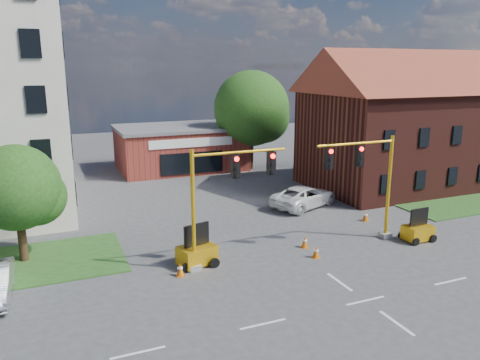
{
  "coord_description": "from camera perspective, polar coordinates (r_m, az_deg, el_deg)",
  "views": [
    {
      "loc": [
        -12.36,
        -15.18,
        10.05
      ],
      "look_at": [
        -1.83,
        10.0,
        3.41
      ],
      "focal_mm": 35.0,
      "sensor_mm": 36.0,
      "label": 1
    }
  ],
  "objects": [
    {
      "name": "cone_c",
      "position": [
        27.07,
        7.9,
        -7.49
      ],
      "size": [
        0.4,
        0.4,
        0.7
      ],
      "color": "#DB640B",
      "rests_on": "ground"
    },
    {
      "name": "brick_shop",
      "position": [
        47.49,
        -7.3,
        3.99
      ],
      "size": [
        12.4,
        8.4,
        4.3
      ],
      "color": "maroon",
      "rests_on": "ground"
    },
    {
      "name": "trailer_east",
      "position": [
        29.71,
        20.86,
        -5.83
      ],
      "size": [
        1.71,
        1.17,
        1.9
      ],
      "rotation": [
        0.0,
        0.0,
        0.04
      ],
      "color": "#F0AE14",
      "rests_on": "ground"
    },
    {
      "name": "townhouse_row",
      "position": [
        43.71,
        21.63,
        7.31
      ],
      "size": [
        21.0,
        11.0,
        11.5
      ],
      "color": "#4C1C17",
      "rests_on": "ground"
    },
    {
      "name": "signal_mast_east",
      "position": [
        27.67,
        15.19,
        0.38
      ],
      "size": [
        5.3,
        0.6,
        6.2
      ],
      "color": "#9B9B96",
      "rests_on": "ground"
    },
    {
      "name": "signal_mast_west",
      "position": [
        23.46,
        -1.93,
        -1.49
      ],
      "size": [
        5.3,
        0.6,
        6.2
      ],
      "color": "#9B9B96",
      "rests_on": "ground"
    },
    {
      "name": "tree_large",
      "position": [
        46.63,
        1.8,
        8.43
      ],
      "size": [
        7.76,
        7.39,
        9.75
      ],
      "color": "#372614",
      "rests_on": "ground"
    },
    {
      "name": "cone_a",
      "position": [
        23.57,
        -7.31,
        -10.79
      ],
      "size": [
        0.4,
        0.4,
        0.7
      ],
      "color": "#DB640B",
      "rests_on": "ground"
    },
    {
      "name": "tree_nw_front",
      "position": [
        26.53,
        -25.08,
        -1.13
      ],
      "size": [
        4.65,
        4.43,
        6.26
      ],
      "color": "#372614",
      "rests_on": "ground"
    },
    {
      "name": "ground",
      "position": [
        22.01,
        15.05,
        -14.02
      ],
      "size": [
        120.0,
        120.0,
        0.0
      ],
      "primitive_type": "plane",
      "color": "#434345",
      "rests_on": "ground"
    },
    {
      "name": "pickup_white",
      "position": [
        34.63,
        7.82,
        -2.0
      ],
      "size": [
        6.15,
        4.49,
        1.55
      ],
      "primitive_type": "imported",
      "rotation": [
        0.0,
        0.0,
        1.96
      ],
      "color": "white",
      "rests_on": "ground"
    },
    {
      "name": "cone_b",
      "position": [
        25.81,
        9.26,
        -8.63
      ],
      "size": [
        0.4,
        0.4,
        0.7
      ],
      "color": "#DB640B",
      "rests_on": "ground"
    },
    {
      "name": "cone_d",
      "position": [
        32.37,
        15.04,
        -4.28
      ],
      "size": [
        0.4,
        0.4,
        0.7
      ],
      "color": "#DB640B",
      "rests_on": "ground"
    },
    {
      "name": "lane_markings",
      "position": [
        20.05,
        20.49,
        -17.35
      ],
      "size": [
        60.0,
        36.0,
        0.01
      ],
      "primitive_type": null,
      "color": "white",
      "rests_on": "ground"
    },
    {
      "name": "trailer_west",
      "position": [
        24.58,
        -5.27,
        -8.83
      ],
      "size": [
        2.15,
        1.72,
        2.14
      ],
      "rotation": [
        0.0,
        0.0,
        0.28
      ],
      "color": "#F0AE14",
      "rests_on": "ground"
    }
  ]
}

